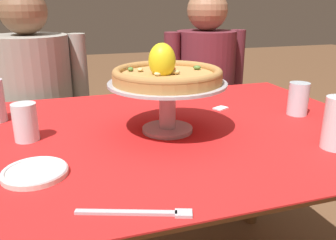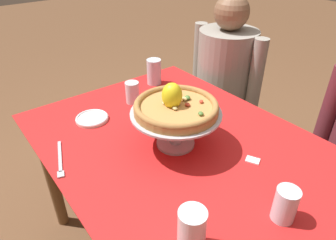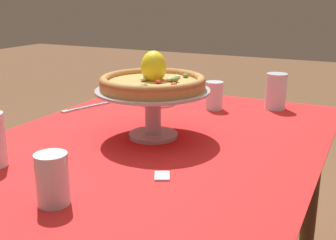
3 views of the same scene
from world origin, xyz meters
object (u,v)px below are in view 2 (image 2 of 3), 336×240
at_px(water_glass_front_right, 192,233).
at_px(pizza_stand, 176,122).
at_px(sugar_packet, 253,160).
at_px(side_plate, 92,118).
at_px(water_glass_side_right, 285,206).
at_px(diner_left, 223,91).
at_px(pizza, 176,106).
at_px(dinner_fork, 60,160).
at_px(water_glass_back_left, 154,73).
at_px(water_glass_side_left, 132,94).

bearing_deg(water_glass_front_right, pizza_stand, 145.98).
xyz_separation_m(pizza_stand, sugar_packet, (0.26, 0.16, -0.11)).
distance_m(pizza_stand, side_plate, 0.43).
distance_m(water_glass_side_right, side_plate, 0.88).
xyz_separation_m(water_glass_side_right, diner_left, (-0.89, 0.72, -0.21)).
bearing_deg(sugar_packet, water_glass_side_right, -32.69).
height_order(water_glass_side_right, water_glass_front_right, water_glass_front_right).
distance_m(water_glass_front_right, diner_left, 1.30).
height_order(water_glass_side_right, sugar_packet, water_glass_side_right).
distance_m(water_glass_front_right, sugar_packet, 0.45).
xyz_separation_m(pizza, dinner_fork, (-0.18, -0.41, -0.17)).
bearing_deg(diner_left, pizza, -60.85).
height_order(side_plate, sugar_packet, side_plate).
bearing_deg(dinner_fork, water_glass_back_left, 116.10).
bearing_deg(pizza_stand, dinner_fork, -114.25).
height_order(pizza_stand, water_glass_back_left, pizza_stand).
bearing_deg(dinner_fork, water_glass_front_right, 14.23).
bearing_deg(pizza, side_plate, -153.66).
xyz_separation_m(water_glass_back_left, water_glass_side_right, (0.99, -0.24, -0.01)).
bearing_deg(dinner_fork, water_glass_side_right, 32.77).
relative_size(pizza, water_glass_front_right, 2.28).
relative_size(water_glass_back_left, diner_left, 0.12).
bearing_deg(water_glass_side_right, water_glass_front_right, -108.19).
bearing_deg(pizza_stand, diner_left, 119.27).
relative_size(sugar_packet, diner_left, 0.04).
distance_m(pizza_stand, water_glass_side_right, 0.48).
distance_m(side_plate, dinner_fork, 0.29).
distance_m(side_plate, diner_left, 0.94).
bearing_deg(sugar_packet, pizza, -147.83).
bearing_deg(pizza_stand, water_glass_back_left, 152.78).
bearing_deg(pizza, water_glass_front_right, -33.87).
xyz_separation_m(water_glass_back_left, sugar_packet, (0.77, -0.10, -0.06)).
distance_m(water_glass_side_left, sugar_packet, 0.67).
bearing_deg(water_glass_side_left, water_glass_side_right, -2.03).
xyz_separation_m(water_glass_front_right, sugar_packet, (-0.13, 0.42, -0.06)).
distance_m(water_glass_front_right, side_plate, 0.77).
relative_size(water_glass_side_right, side_plate, 0.77).
distance_m(pizza, water_glass_front_right, 0.48).
bearing_deg(pizza_stand, sugar_packet, 32.32).
bearing_deg(side_plate, diner_left, 92.48).
xyz_separation_m(side_plate, dinner_fork, (0.19, -0.22, -0.01)).
height_order(water_glass_front_right, dinner_fork, water_glass_front_right).
height_order(water_glass_back_left, dinner_fork, water_glass_back_left).
relative_size(water_glass_front_right, sugar_packet, 2.79).
relative_size(water_glass_back_left, sugar_packet, 2.76).
height_order(pizza, water_glass_front_right, pizza).
xyz_separation_m(water_glass_back_left, side_plate, (0.14, -0.45, -0.05)).
xyz_separation_m(water_glass_side_right, side_plate, (-0.85, -0.20, -0.04)).
height_order(water_glass_front_right, diner_left, diner_left).
bearing_deg(water_glass_back_left, dinner_fork, -63.90).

